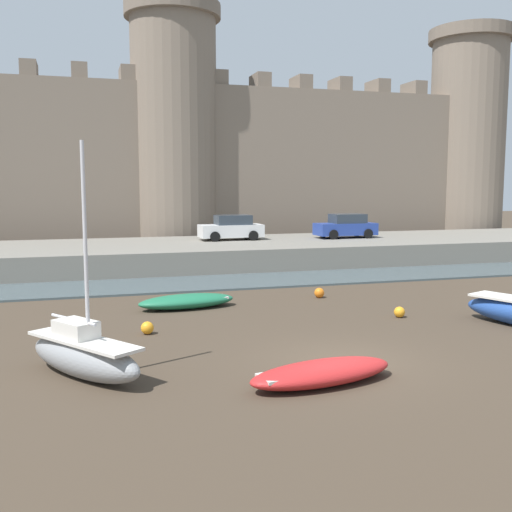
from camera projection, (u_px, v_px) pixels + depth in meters
ground_plane at (345, 361)px, 16.92m from camera, size 160.00×160.00×0.00m
water_channel at (227, 282)px, 30.36m from camera, size 80.00×4.50×0.10m
quay_road at (199, 254)px, 37.19m from camera, size 63.15×10.00×1.38m
castle at (175, 146)px, 45.01m from camera, size 58.23×7.08×21.09m
sailboat_foreground_right at (84, 354)px, 15.47m from camera, size 3.31×4.09×6.06m
rowboat_near_channel_left at (187, 301)px, 24.13m from camera, size 4.08×1.84×0.58m
rowboat_midflat_left at (322, 372)px, 14.96m from camera, size 4.17×2.04×0.58m
mooring_buoy_near_shore at (399, 312)px, 22.48m from camera, size 0.41×0.41×0.41m
mooring_buoy_near_channel at (319, 293)px, 26.39m from camera, size 0.44×0.44×0.44m
mooring_buoy_mid_mud at (147, 328)px, 19.96m from camera, size 0.43×0.43×0.43m
car_quay_west at (346, 226)px, 40.47m from camera, size 4.13×1.94×1.62m
car_quay_centre_east at (231, 228)px, 38.95m from camera, size 4.13×1.94×1.62m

